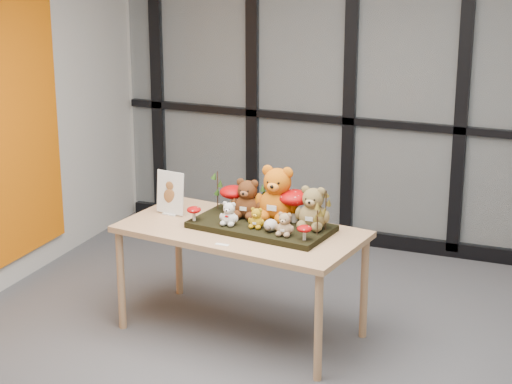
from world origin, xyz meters
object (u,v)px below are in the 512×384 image
at_px(bear_beige_small, 285,223).
at_px(mushroom_back_left, 233,198).
at_px(bear_white_bow, 229,212).
at_px(plush_cream_hedgehog, 271,225).
at_px(bear_tan_back, 313,205).
at_px(mushroom_front_right, 304,232).
at_px(bear_brown_medium, 248,196).
at_px(mushroom_back_right, 294,204).
at_px(display_table, 241,239).
at_px(bear_pooh_yellow, 278,190).
at_px(diorama_tray, 261,226).
at_px(mushroom_front_left, 194,213).
at_px(sign_holder, 170,195).
at_px(bear_small_yellow, 257,217).

height_order(bear_beige_small, mushroom_back_left, mushroom_back_left).
relative_size(bear_white_bow, plush_cream_hedgehog, 1.97).
bearing_deg(bear_tan_back, bear_white_bow, -156.53).
bearing_deg(bear_beige_small, mushroom_front_right, -5.90).
xyz_separation_m(bear_brown_medium, mushroom_back_right, (0.31, 0.02, -0.03)).
bearing_deg(mushroom_front_right, display_table, 163.58).
distance_m(bear_brown_medium, mushroom_back_right, 0.32).
distance_m(bear_tan_back, bear_beige_small, 0.24).
bearing_deg(bear_pooh_yellow, diorama_tray, -111.84).
distance_m(bear_beige_small, mushroom_back_right, 0.27).
height_order(mushroom_front_left, sign_holder, sign_holder).
bearing_deg(plush_cream_hedgehog, bear_pooh_yellow, 108.12).
height_order(display_table, mushroom_back_right, mushroom_back_right).
xyz_separation_m(bear_beige_small, sign_holder, (-0.89, 0.20, 0.02)).
height_order(bear_tan_back, bear_small_yellow, bear_tan_back).
xyz_separation_m(bear_brown_medium, bear_small_yellow, (0.13, -0.18, -0.07)).
bearing_deg(bear_tan_back, mushroom_front_left, -160.59).
xyz_separation_m(bear_tan_back, plush_cream_hedgehog, (-0.22, -0.16, -0.11)).
bearing_deg(bear_small_yellow, display_table, 169.23).
xyz_separation_m(diorama_tray, plush_cream_hedgehog, (0.11, -0.11, 0.06)).
distance_m(bear_brown_medium, bear_white_bow, 0.20).
xyz_separation_m(bear_pooh_yellow, mushroom_back_left, (-0.32, 0.03, -0.10)).
height_order(display_table, bear_small_yellow, bear_small_yellow).
relative_size(bear_pooh_yellow, bear_beige_small, 2.42).
relative_size(display_table, bear_brown_medium, 5.78).
distance_m(diorama_tray, bear_pooh_yellow, 0.26).
height_order(bear_small_yellow, mushroom_front_right, bear_small_yellow).
xyz_separation_m(bear_white_bow, plush_cream_hedgehog, (0.29, -0.02, -0.04)).
relative_size(bear_pooh_yellow, mushroom_front_left, 3.80).
bearing_deg(bear_small_yellow, mushroom_back_left, 146.08).
height_order(display_table, diorama_tray, diorama_tray).
relative_size(bear_pooh_yellow, bear_small_yellow, 2.72).
distance_m(diorama_tray, mushroom_front_left, 0.45).
xyz_separation_m(bear_pooh_yellow, mushroom_back_right, (0.12, -0.00, -0.08)).
xyz_separation_m(mushroom_back_left, sign_holder, (-0.42, -0.10, 0.00)).
xyz_separation_m(bear_pooh_yellow, bear_white_bow, (-0.25, -0.21, -0.11)).
bearing_deg(sign_holder, bear_small_yellow, -3.36).
bearing_deg(sign_holder, bear_beige_small, -4.76).
bearing_deg(mushroom_front_right, bear_pooh_yellow, 133.98).
xyz_separation_m(bear_tan_back, mushroom_front_left, (-0.76, -0.16, -0.10)).
height_order(diorama_tray, mushroom_front_right, mushroom_front_right).
distance_m(bear_brown_medium, bear_beige_small, 0.43).
bearing_deg(bear_small_yellow, plush_cream_hedgehog, -6.94).
height_order(bear_white_bow, mushroom_back_right, mushroom_back_right).
bearing_deg(mushroom_back_left, bear_white_bow, -72.47).
bearing_deg(mushroom_back_left, diorama_tray, -29.70).
xyz_separation_m(display_table, bear_brown_medium, (-0.01, 0.13, 0.25)).
height_order(diorama_tray, mushroom_back_right, mushroom_back_right).
relative_size(bear_beige_small, mushroom_back_right, 0.70).
distance_m(plush_cream_hedgehog, mushroom_back_left, 0.45).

